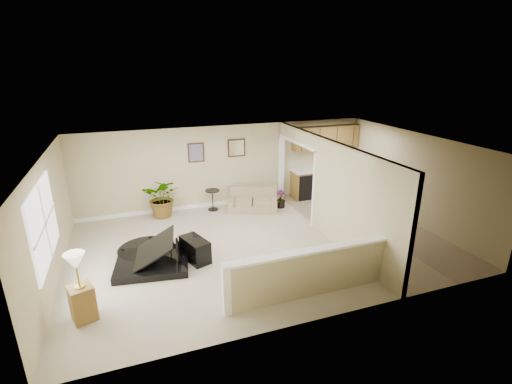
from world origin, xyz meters
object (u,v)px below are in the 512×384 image
object	(u,v)px
piano_bench	(195,250)
small_plant	(280,200)
accent_table	(213,197)
piano	(148,239)
palm_plant	(163,198)
lamp_stand	(81,292)
loveseat	(252,199)

from	to	relation	value
piano_bench	small_plant	distance (m)	3.91
accent_table	small_plant	size ratio (longest dim) A/B	1.17
piano	accent_table	world-z (taller)	piano
piano_bench	palm_plant	world-z (taller)	palm_plant
lamp_stand	piano_bench	bearing A→B (deg)	32.07
loveseat	lamp_stand	world-z (taller)	lamp_stand
loveseat	accent_table	bearing A→B (deg)	-174.99
piano	piano_bench	xyz separation A→B (m)	(0.99, -0.19, -0.35)
small_plant	loveseat	bearing A→B (deg)	169.59
accent_table	lamp_stand	world-z (taller)	lamp_stand
piano_bench	small_plant	bearing A→B (deg)	37.15
small_plant	lamp_stand	size ratio (longest dim) A/B	0.42
loveseat	small_plant	bearing A→B (deg)	10.60
piano_bench	lamp_stand	xyz separation A→B (m)	(-2.23, -1.40, 0.29)
lamp_stand	palm_plant	bearing A→B (deg)	66.31
piano_bench	accent_table	size ratio (longest dim) A/B	1.23
accent_table	piano	bearing A→B (deg)	-128.07
loveseat	small_plant	size ratio (longest dim) A/B	3.23
loveseat	lamp_stand	xyz separation A→B (m)	(-4.47, -3.92, 0.23)
small_plant	accent_table	bearing A→B (deg)	166.37
piano_bench	small_plant	xyz separation A→B (m)	(3.12, 2.36, -0.03)
piano	accent_table	distance (m)	3.38
lamp_stand	accent_table	bearing A→B (deg)	52.02
small_plant	lamp_stand	xyz separation A→B (m)	(-5.34, -3.76, 0.32)
piano_bench	palm_plant	distance (m)	2.89
palm_plant	small_plant	size ratio (longest dim) A/B	2.44
palm_plant	accent_table	bearing A→B (deg)	0.32
palm_plant	piano_bench	bearing A→B (deg)	-82.67
piano_bench	small_plant	size ratio (longest dim) A/B	1.44
lamp_stand	small_plant	bearing A→B (deg)	35.11
piano	loveseat	xyz separation A→B (m)	(3.24, 2.33, -0.29)
loveseat	lamp_stand	size ratio (longest dim) A/B	1.36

